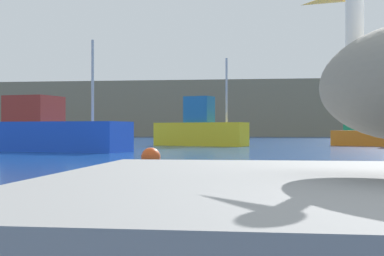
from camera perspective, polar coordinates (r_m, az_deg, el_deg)
hillside_backdrop at (r=80.11m, az=8.79°, el=1.88°), size 140.00×12.70×7.57m
fishing_boat_blue at (r=25.70m, az=-14.50°, el=-0.34°), size 7.42×3.70×4.83m
fishing_boat_yellow at (r=32.85m, az=0.86°, el=-0.14°), size 5.73×3.28×5.05m
mooring_buoy at (r=14.52m, az=-4.21°, el=-2.98°), size 0.50×0.50×0.50m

